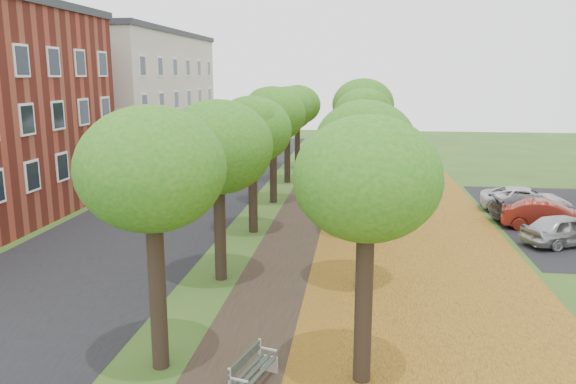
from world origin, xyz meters
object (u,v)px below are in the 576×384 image
(car_grey, at_px, (539,209))
(car_white, at_px, (525,200))
(car_red, at_px, (548,216))
(bench, at_px, (253,370))
(car_silver, at_px, (567,230))

(car_grey, relative_size, car_white, 1.00)
(car_grey, bearing_deg, car_red, 175.45)
(bench, height_order, car_white, car_white)
(car_red, relative_size, car_grey, 0.91)
(car_silver, bearing_deg, bench, 114.34)
(car_silver, bearing_deg, car_red, -24.21)
(car_silver, bearing_deg, car_white, -24.21)
(bench, distance_m, car_silver, 16.37)
(bench, bearing_deg, car_white, -14.98)
(bench, xyz_separation_m, car_silver, (10.83, 12.27, 0.25))
(bench, relative_size, car_red, 0.42)
(car_white, bearing_deg, bench, 157.83)
(car_grey, distance_m, car_white, 2.26)
(car_white, bearing_deg, car_red, -171.39)
(car_red, height_order, car_white, car_red)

